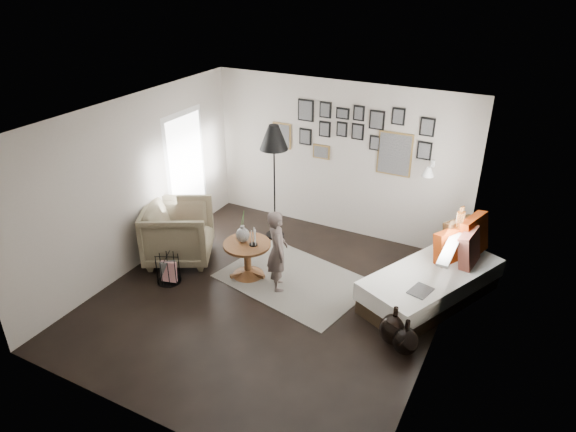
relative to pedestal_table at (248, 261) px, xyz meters
The scene contains 23 objects.
ground 0.74m from the pedestal_table, 34.60° to the right, with size 4.80×4.80×0.00m, color black.
wall_back 2.33m from the pedestal_table, 73.97° to the left, with size 4.50×4.50×0.00m, color #ACA396.
wall_front 3.04m from the pedestal_table, 78.37° to the right, with size 4.50×4.50×0.00m, color #ACA396.
wall_left 2.01m from the pedestal_table, 166.66° to the right, with size 4.80×4.80×0.00m, color #ACA396.
wall_right 3.04m from the pedestal_table, ahead, with size 4.80×4.80×0.00m, color #ACA396.
ceiling 2.45m from the pedestal_table, 34.60° to the right, with size 4.80×4.80×0.00m, color white.
door_left 2.01m from the pedestal_table, 154.18° to the left, with size 0.00×2.14×2.14m.
window_right 2.99m from the pedestal_table, 18.94° to the left, with size 0.15×1.32×1.30m.
gallery_wall 2.63m from the pedestal_table, 66.51° to the left, with size 2.74×0.03×1.08m.
wall_sconce 3.00m from the pedestal_table, 39.25° to the left, with size 0.18×0.36×0.16m.
rug 0.75m from the pedestal_table, 15.93° to the left, with size 2.08×1.45×0.01m, color #BCB7A5.
pedestal_table is the anchor object (origin of this frame).
vase 0.46m from the pedestal_table, 165.96° to the left, with size 0.20×0.20×0.50m.
candles 0.44m from the pedestal_table, ahead, with size 0.12×0.12×0.26m.
daybed 2.68m from the pedestal_table, 15.77° to the left, with size 1.71×2.30×1.05m.
magazine_on_daybed 2.56m from the pedestal_table, ahead, with size 0.24×0.32×0.02m, color black.
armchair 1.23m from the pedestal_table, behind, with size 0.99×1.02×0.93m, color brown.
armchair_cushion 1.20m from the pedestal_table, behind, with size 0.42×0.42×0.10m, color silver.
floor_lamp 1.93m from the pedestal_table, 100.27° to the left, with size 0.46×0.46×1.97m.
magazine_basket 1.17m from the pedestal_table, 144.12° to the right, with size 0.45×0.45×0.42m.
demijohn_large 2.44m from the pedestal_table, 10.99° to the right, with size 0.35×0.35×0.53m.
demijohn_small 2.64m from the pedestal_table, 12.78° to the right, with size 0.31×0.31×0.48m.
child 0.66m from the pedestal_table, ahead, with size 0.45×0.29×1.22m, color brown.
Camera 1 is at (2.97, -5.11, 4.30)m, focal length 32.00 mm.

